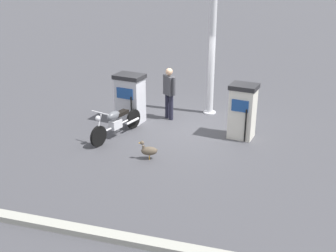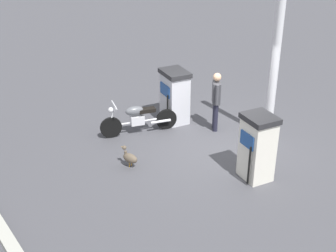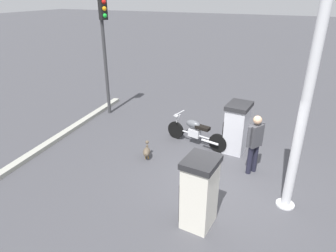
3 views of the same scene
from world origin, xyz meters
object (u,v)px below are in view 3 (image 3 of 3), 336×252
Objects in this scene: wandering_duck at (147,151)px; canopy_support_pole at (302,119)px; attendant_person at (255,141)px; roadside_traffic_light at (104,39)px; motorcycle_near_pump at (195,132)px; fuel_pump_near at (237,127)px; fuel_pump_far at (199,192)px.

canopy_support_pole is (-3.77, 0.52, 1.86)m from wandering_duck.
roadside_traffic_light is at bearing -18.76° from attendant_person.
motorcycle_near_pump is 1.70m from wandering_duck.
roadside_traffic_light reaches higher than fuel_pump_near.
canopy_support_pole reaches higher than roadside_traffic_light.
attendant_person reaches higher than motorcycle_near_pump.
canopy_support_pole is at bearing 127.93° from fuel_pump_near.
wandering_duck is 0.11× the size of canopy_support_pole.
fuel_pump_far is 2.48m from attendant_person.
fuel_pump_far reaches higher than fuel_pump_near.
fuel_pump_near reaches higher than motorcycle_near_pump.
fuel_pump_near is 1.21m from attendant_person.
attendant_person reaches higher than fuel_pump_far.
canopy_support_pole is at bearing 145.93° from motorcycle_near_pump.
canopy_support_pole is at bearing 132.05° from attendant_person.
roadside_traffic_light is (5.75, -1.95, 1.92)m from attendant_person.
roadside_traffic_light reaches higher than motorcycle_near_pump.
attendant_person is (-0.66, -2.38, 0.14)m from fuel_pump_far.
fuel_pump_far is at bearing 139.49° from wandering_duck.
fuel_pump_near is at bearing -56.91° from attendant_person.
attendant_person is 1.84m from canopy_support_pole.
motorcycle_near_pump is at bearing 6.60° from fuel_pump_near.
motorcycle_near_pump is (1.23, -3.25, -0.34)m from fuel_pump_far.
canopy_support_pole is (-1.60, 2.05, 1.35)m from fuel_pump_near.
fuel_pump_far is 7.00m from roadside_traffic_light.
motorcycle_near_pump is at bearing -24.67° from attendant_person.
canopy_support_pole is at bearing 172.15° from wandering_duck.
fuel_pump_near is at bearing -52.07° from canopy_support_pole.
attendant_person is at bearing -47.95° from canopy_support_pole.
roadside_traffic_light is 0.96× the size of canopy_support_pole.
motorcycle_near_pump is (1.23, 0.14, -0.31)m from fuel_pump_near.
roadside_traffic_light is (5.10, -0.95, 2.08)m from fuel_pump_near.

